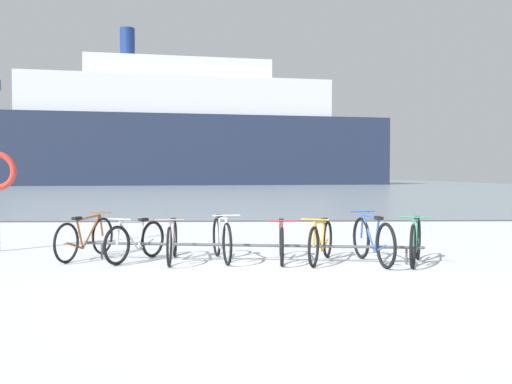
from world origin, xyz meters
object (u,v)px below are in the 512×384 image
(bicycle_1, at_px, (136,241))
(bicycle_7, at_px, (416,242))
(bicycle_4, at_px, (281,242))
(bicycle_5, at_px, (321,242))
(bicycle_2, at_px, (172,241))
(bicycle_0, at_px, (86,238))
(ferry_ship, at_px, (186,133))
(bicycle_6, at_px, (373,240))
(bicycle_3, at_px, (222,239))

(bicycle_1, relative_size, bicycle_7, 0.92)
(bicycle_4, distance_m, bicycle_5, 0.67)
(bicycle_2, distance_m, bicycle_5, 2.52)
(bicycle_0, relative_size, bicycle_1, 1.16)
(bicycle_1, distance_m, ferry_ship, 68.08)
(bicycle_1, bearing_deg, bicycle_4, -2.07)
(bicycle_1, height_order, bicycle_4, bicycle_1)
(bicycle_2, height_order, bicycle_6, bicycle_6)
(bicycle_3, xyz_separation_m, bicycle_7, (3.22, -0.43, -0.00))
(bicycle_4, xyz_separation_m, ferry_ship, (-8.38, 67.58, 6.74))
(bicycle_3, relative_size, bicycle_4, 1.00)
(ferry_ship, bearing_deg, bicycle_3, -83.77)
(bicycle_4, bearing_deg, bicycle_3, 174.65)
(bicycle_0, relative_size, bicycle_3, 1.01)
(bicycle_3, bearing_deg, bicycle_4, -5.35)
(bicycle_4, relative_size, bicycle_5, 1.03)
(bicycle_1, bearing_deg, bicycle_2, -8.78)
(bicycle_5, bearing_deg, bicycle_0, 172.60)
(bicycle_5, distance_m, ferry_ship, 68.62)
(bicycle_2, xyz_separation_m, ferry_ship, (-6.52, 67.58, 6.73))
(bicycle_6, bearing_deg, ferry_ship, 98.29)
(bicycle_2, xyz_separation_m, bicycle_3, (0.84, 0.10, 0.02))
(bicycle_2, relative_size, bicycle_7, 1.10)
(bicycle_7, bearing_deg, bicycle_1, 174.78)
(bicycle_7, bearing_deg, bicycle_6, 174.07)
(bicycle_0, xyz_separation_m, bicycle_1, (0.94, -0.32, -0.02))
(bicycle_1, relative_size, bicycle_5, 0.89)
(bicycle_4, bearing_deg, bicycle_0, 173.12)
(bicycle_2, distance_m, bicycle_4, 1.86)
(bicycle_2, distance_m, bicycle_6, 3.37)
(bicycle_0, distance_m, ferry_ship, 67.68)
(bicycle_2, distance_m, bicycle_7, 4.07)
(bicycle_1, distance_m, bicycle_3, 1.47)
(bicycle_2, bearing_deg, bicycle_4, 0.25)
(bicycle_3, height_order, bicycle_6, bicycle_6)
(bicycle_0, height_order, bicycle_6, bicycle_6)
(bicycle_5, relative_size, ferry_ship, 0.03)
(bicycle_5, height_order, bicycle_6, bicycle_6)
(bicycle_7, bearing_deg, bicycle_3, 172.32)
(bicycle_6, relative_size, ferry_ship, 0.03)
(bicycle_6, distance_m, bicycle_7, 0.70)
(bicycle_6, bearing_deg, bicycle_2, 175.61)
(bicycle_2, distance_m, bicycle_3, 0.84)
(bicycle_4, bearing_deg, bicycle_6, -10.04)
(bicycle_7, height_order, ferry_ship, ferry_ship)
(bicycle_3, distance_m, bicycle_5, 1.69)
(bicycle_3, xyz_separation_m, ferry_ship, (-7.36, 67.48, 6.71))
(bicycle_3, height_order, bicycle_7, bicycle_3)
(bicycle_2, relative_size, ferry_ship, 0.03)
(bicycle_4, height_order, bicycle_6, bicycle_6)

